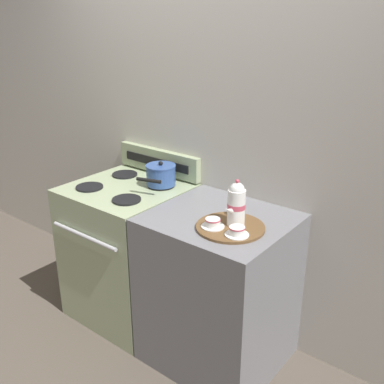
{
  "coord_description": "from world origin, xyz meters",
  "views": [
    {
      "loc": [
        1.6,
        -1.82,
        1.94
      ],
      "look_at": [
        0.13,
        0.04,
        1.0
      ],
      "focal_mm": 42.0,
      "sensor_mm": 36.0,
      "label": 1
    }
  ],
  "objects_px": {
    "serving_tray": "(230,227)",
    "creamer_jug": "(238,209)",
    "saucepan": "(161,175)",
    "teacup_right": "(237,231)",
    "stove": "(129,251)",
    "teacup_left": "(213,223)",
    "teapot": "(236,204)"
  },
  "relations": [
    {
      "from": "teapot",
      "to": "creamer_jug",
      "type": "xyz_separation_m",
      "value": [
        -0.05,
        0.1,
        -0.07
      ]
    },
    {
      "from": "stove",
      "to": "saucepan",
      "type": "xyz_separation_m",
      "value": [
        0.17,
        0.15,
        0.54
      ]
    },
    {
      "from": "stove",
      "to": "serving_tray",
      "type": "xyz_separation_m",
      "value": [
        0.85,
        -0.08,
        0.47
      ]
    },
    {
      "from": "stove",
      "to": "creamer_jug",
      "type": "xyz_separation_m",
      "value": [
        0.81,
        0.05,
        0.52
      ]
    },
    {
      "from": "serving_tray",
      "to": "teacup_left",
      "type": "relative_size",
      "value": 2.96
    },
    {
      "from": "saucepan",
      "to": "teapot",
      "type": "distance_m",
      "value": 0.72
    },
    {
      "from": "teacup_right",
      "to": "serving_tray",
      "type": "bearing_deg",
      "value": 140.87
    },
    {
      "from": "serving_tray",
      "to": "creamer_jug",
      "type": "distance_m",
      "value": 0.14
    },
    {
      "from": "teapot",
      "to": "teacup_left",
      "type": "bearing_deg",
      "value": -128.62
    },
    {
      "from": "saucepan",
      "to": "teapot",
      "type": "height_order",
      "value": "teapot"
    },
    {
      "from": "saucepan",
      "to": "teacup_left",
      "type": "relative_size",
      "value": 2.43
    },
    {
      "from": "saucepan",
      "to": "teacup_right",
      "type": "relative_size",
      "value": 2.43
    },
    {
      "from": "serving_tray",
      "to": "teacup_right",
      "type": "distance_m",
      "value": 0.11
    },
    {
      "from": "teacup_right",
      "to": "creamer_jug",
      "type": "relative_size",
      "value": 1.45
    },
    {
      "from": "teacup_left",
      "to": "teacup_right",
      "type": "bearing_deg",
      "value": -0.8
    },
    {
      "from": "teacup_right",
      "to": "creamer_jug",
      "type": "height_order",
      "value": "creamer_jug"
    },
    {
      "from": "stove",
      "to": "serving_tray",
      "type": "bearing_deg",
      "value": -5.37
    },
    {
      "from": "saucepan",
      "to": "creamer_jug",
      "type": "distance_m",
      "value": 0.65
    },
    {
      "from": "teacup_left",
      "to": "teacup_right",
      "type": "relative_size",
      "value": 1.0
    },
    {
      "from": "serving_tray",
      "to": "stove",
      "type": "bearing_deg",
      "value": 174.63
    },
    {
      "from": "saucepan",
      "to": "teacup_left",
      "type": "height_order",
      "value": "saucepan"
    },
    {
      "from": "stove",
      "to": "creamer_jug",
      "type": "distance_m",
      "value": 0.96
    },
    {
      "from": "saucepan",
      "to": "serving_tray",
      "type": "xyz_separation_m",
      "value": [
        0.68,
        -0.23,
        -0.07
      ]
    },
    {
      "from": "stove",
      "to": "teapot",
      "type": "xyz_separation_m",
      "value": [
        0.86,
        -0.05,
        0.59
      ]
    },
    {
      "from": "serving_tray",
      "to": "teapot",
      "type": "distance_m",
      "value": 0.13
    },
    {
      "from": "teacup_left",
      "to": "creamer_jug",
      "type": "height_order",
      "value": "creamer_jug"
    },
    {
      "from": "teacup_left",
      "to": "creamer_jug",
      "type": "xyz_separation_m",
      "value": [
        0.03,
        0.19,
        0.02
      ]
    },
    {
      "from": "saucepan",
      "to": "teacup_left",
      "type": "distance_m",
      "value": 0.69
    },
    {
      "from": "teapot",
      "to": "creamer_jug",
      "type": "height_order",
      "value": "teapot"
    },
    {
      "from": "creamer_jug",
      "to": "teacup_right",
      "type": "bearing_deg",
      "value": -58.55
    },
    {
      "from": "teapot",
      "to": "teacup_left",
      "type": "height_order",
      "value": "teapot"
    },
    {
      "from": "stove",
      "to": "teacup_right",
      "type": "bearing_deg",
      "value": -8.98
    }
  ]
}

